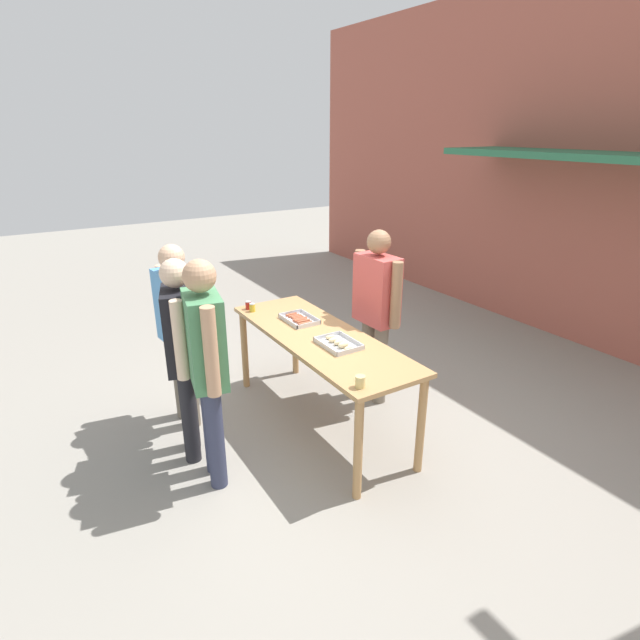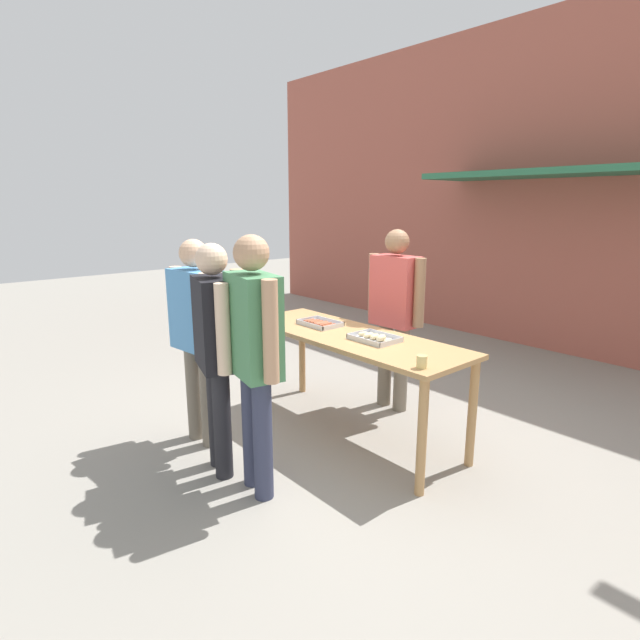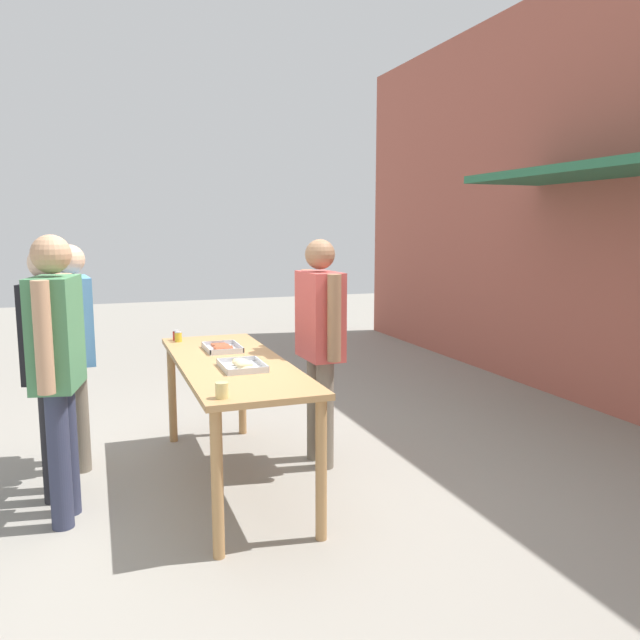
{
  "view_description": "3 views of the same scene",
  "coord_description": "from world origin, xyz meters",
  "px_view_note": "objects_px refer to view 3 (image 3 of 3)",
  "views": [
    {
      "loc": [
        3.57,
        -2.2,
        2.7
      ],
      "look_at": [
        0.0,
        0.0,
        1.07
      ],
      "focal_mm": 28.0,
      "sensor_mm": 36.0,
      "label": 1
    },
    {
      "loc": [
        3.01,
        -2.95,
        2.04
      ],
      "look_at": [
        -0.42,
        0.02,
        0.97
      ],
      "focal_mm": 28.0,
      "sensor_mm": 36.0,
      "label": 2
    },
    {
      "loc": [
        4.41,
        -0.91,
        1.88
      ],
      "look_at": [
        -0.12,
        0.74,
        1.17
      ],
      "focal_mm": 35.0,
      "sensor_mm": 36.0,
      "label": 3
    }
  ],
  "objects_px": {
    "food_tray_sausages": "(222,348)",
    "person_customer_holding_hotdog": "(74,338)",
    "condiment_jar_mustard": "(176,335)",
    "person_server_behind_table": "(320,333)",
    "condiment_jar_ketchup": "(178,337)",
    "food_tray_buns": "(243,365)",
    "beer_cup": "(222,390)",
    "person_customer_with_cup": "(57,354)",
    "person_customer_waiting_in_line": "(51,350)"
  },
  "relations": [
    {
      "from": "beer_cup",
      "to": "person_customer_with_cup",
      "type": "xyz_separation_m",
      "value": [
        -0.73,
        -0.89,
        0.13
      ]
    },
    {
      "from": "beer_cup",
      "to": "person_customer_holding_hotdog",
      "type": "relative_size",
      "value": 0.05
    },
    {
      "from": "condiment_jar_ketchup",
      "to": "person_customer_holding_hotdog",
      "type": "xyz_separation_m",
      "value": [
        0.2,
        -0.82,
        0.07
      ]
    },
    {
      "from": "food_tray_sausages",
      "to": "beer_cup",
      "type": "bearing_deg",
      "value": -11.3
    },
    {
      "from": "food_tray_buns",
      "to": "condiment_jar_mustard",
      "type": "height_order",
      "value": "condiment_jar_mustard"
    },
    {
      "from": "condiment_jar_mustard",
      "to": "condiment_jar_ketchup",
      "type": "bearing_deg",
      "value": 3.85
    },
    {
      "from": "condiment_jar_mustard",
      "to": "person_server_behind_table",
      "type": "xyz_separation_m",
      "value": [
        0.87,
        1.0,
        0.1
      ]
    },
    {
      "from": "food_tray_buns",
      "to": "person_customer_waiting_in_line",
      "type": "height_order",
      "value": "person_customer_waiting_in_line"
    },
    {
      "from": "food_tray_buns",
      "to": "person_server_behind_table",
      "type": "distance_m",
      "value": 0.83
    },
    {
      "from": "condiment_jar_mustard",
      "to": "person_customer_holding_hotdog",
      "type": "xyz_separation_m",
      "value": [
        0.28,
        -0.81,
        0.07
      ]
    },
    {
      "from": "food_tray_buns",
      "to": "person_server_behind_table",
      "type": "xyz_separation_m",
      "value": [
        -0.41,
        0.72,
        0.12
      ]
    },
    {
      "from": "food_tray_buns",
      "to": "beer_cup",
      "type": "bearing_deg",
      "value": -21.82
    },
    {
      "from": "food_tray_sausages",
      "to": "person_server_behind_table",
      "type": "relative_size",
      "value": 0.21
    },
    {
      "from": "food_tray_sausages",
      "to": "condiment_jar_mustard",
      "type": "distance_m",
      "value": 0.65
    },
    {
      "from": "condiment_jar_ketchup",
      "to": "person_server_behind_table",
      "type": "height_order",
      "value": "person_server_behind_table"
    },
    {
      "from": "beer_cup",
      "to": "person_customer_waiting_in_line",
      "type": "height_order",
      "value": "person_customer_waiting_in_line"
    },
    {
      "from": "condiment_jar_ketchup",
      "to": "person_server_behind_table",
      "type": "bearing_deg",
      "value": 51.99
    },
    {
      "from": "food_tray_sausages",
      "to": "condiment_jar_ketchup",
      "type": "xyz_separation_m",
      "value": [
        -0.49,
        -0.28,
        0.03
      ]
    },
    {
      "from": "person_customer_holding_hotdog",
      "to": "person_server_behind_table",
      "type": "bearing_deg",
      "value": -114.21
    },
    {
      "from": "condiment_jar_mustard",
      "to": "person_customer_waiting_in_line",
      "type": "height_order",
      "value": "person_customer_waiting_in_line"
    },
    {
      "from": "beer_cup",
      "to": "person_customer_waiting_in_line",
      "type": "distance_m",
      "value": 1.5
    },
    {
      "from": "condiment_jar_ketchup",
      "to": "person_customer_waiting_in_line",
      "type": "distance_m",
      "value": 1.2
    },
    {
      "from": "food_tray_sausages",
      "to": "food_tray_buns",
      "type": "bearing_deg",
      "value": 0.17
    },
    {
      "from": "beer_cup",
      "to": "person_customer_with_cup",
      "type": "bearing_deg",
      "value": -129.36
    },
    {
      "from": "beer_cup",
      "to": "person_customer_with_cup",
      "type": "height_order",
      "value": "person_customer_with_cup"
    },
    {
      "from": "person_server_behind_table",
      "to": "person_customer_with_cup",
      "type": "distance_m",
      "value": 1.92
    },
    {
      "from": "condiment_jar_mustard",
      "to": "person_customer_with_cup",
      "type": "xyz_separation_m",
      "value": [
        1.24,
        -0.88,
        0.13
      ]
    },
    {
      "from": "condiment_jar_mustard",
      "to": "person_customer_with_cup",
      "type": "bearing_deg",
      "value": -35.43
    },
    {
      "from": "food_tray_sausages",
      "to": "person_server_behind_table",
      "type": "distance_m",
      "value": 0.78
    },
    {
      "from": "food_tray_buns",
      "to": "condiment_jar_ketchup",
      "type": "xyz_separation_m",
      "value": [
        -1.19,
        -0.28,
        0.02
      ]
    },
    {
      "from": "condiment_jar_ketchup",
      "to": "food_tray_buns",
      "type": "bearing_deg",
      "value": 13.39
    },
    {
      "from": "food_tray_sausages",
      "to": "person_customer_waiting_in_line",
      "type": "bearing_deg",
      "value": -78.99
    },
    {
      "from": "person_server_behind_table",
      "to": "condiment_jar_ketchup",
      "type": "bearing_deg",
      "value": -129.86
    },
    {
      "from": "person_customer_waiting_in_line",
      "to": "beer_cup",
      "type": "bearing_deg",
      "value": -123.29
    },
    {
      "from": "person_server_behind_table",
      "to": "person_customer_waiting_in_line",
      "type": "bearing_deg",
      "value": -93.23
    },
    {
      "from": "person_customer_holding_hotdog",
      "to": "person_customer_with_cup",
      "type": "bearing_deg",
      "value": 169.37
    },
    {
      "from": "food_tray_buns",
      "to": "beer_cup",
      "type": "distance_m",
      "value": 0.75
    },
    {
      "from": "food_tray_buns",
      "to": "person_server_behind_table",
      "type": "bearing_deg",
      "value": 119.59
    },
    {
      "from": "condiment_jar_ketchup",
      "to": "beer_cup",
      "type": "height_order",
      "value": "beer_cup"
    },
    {
      "from": "beer_cup",
      "to": "condiment_jar_mustard",
      "type": "bearing_deg",
      "value": -179.78
    },
    {
      "from": "food_tray_sausages",
      "to": "person_server_behind_table",
      "type": "xyz_separation_m",
      "value": [
        0.29,
        0.72,
        0.13
      ]
    },
    {
      "from": "condiment_jar_ketchup",
      "to": "person_customer_with_cup",
      "type": "height_order",
      "value": "person_customer_with_cup"
    },
    {
      "from": "person_customer_holding_hotdog",
      "to": "person_customer_with_cup",
      "type": "height_order",
      "value": "person_customer_with_cup"
    },
    {
      "from": "person_server_behind_table",
      "to": "person_customer_holding_hotdog",
      "type": "height_order",
      "value": "person_server_behind_table"
    },
    {
      "from": "person_server_behind_table",
      "to": "beer_cup",
      "type": "bearing_deg",
      "value": -43.84
    },
    {
      "from": "food_tray_sausages",
      "to": "person_customer_waiting_in_line",
      "type": "relative_size",
      "value": 0.22
    },
    {
      "from": "condiment_jar_mustard",
      "to": "condiment_jar_ketchup",
      "type": "distance_m",
      "value": 0.09
    },
    {
      "from": "person_server_behind_table",
      "to": "condiment_jar_mustard",
      "type": "bearing_deg",
      "value": -132.64
    },
    {
      "from": "food_tray_sausages",
      "to": "person_customer_holding_hotdog",
      "type": "height_order",
      "value": "person_customer_holding_hotdog"
    },
    {
      "from": "person_server_behind_table",
      "to": "person_customer_with_cup",
      "type": "bearing_deg",
      "value": -80.6
    }
  ]
}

